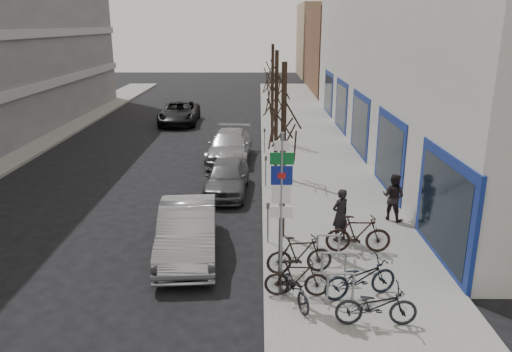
{
  "coord_description": "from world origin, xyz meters",
  "views": [
    {
      "loc": [
        1.89,
        -10.96,
        6.53
      ],
      "look_at": [
        1.78,
        3.85,
        2.0
      ],
      "focal_mm": 35.0,
      "sensor_mm": 36.0,
      "label": 1
    }
  ],
  "objects_px": {
    "parked_car_front": "(188,231)",
    "lane_car": "(179,113)",
    "highway_sign_pole": "(281,206)",
    "bike_near_right": "(297,278)",
    "pedestrian_far": "(393,197)",
    "tree_near": "(284,111)",
    "meter_front": "(268,219)",
    "bike_far_curb": "(376,302)",
    "bike_mid_inner": "(300,254)",
    "tree_far": "(273,71)",
    "bike_near_left": "(294,284)",
    "tree_mid": "(277,85)",
    "bike_rack": "(334,263)",
    "bike_mid_curb": "(360,275)",
    "meter_back": "(264,138)",
    "parked_car_mid": "(227,177)",
    "pedestrian_near": "(340,215)",
    "parked_car_back": "(230,146)",
    "bike_far_inner": "(358,234)",
    "meter_mid": "(266,168)"
  },
  "relations": [
    {
      "from": "tree_near",
      "to": "parked_car_back",
      "type": "height_order",
      "value": "tree_near"
    },
    {
      "from": "tree_near",
      "to": "tree_mid",
      "type": "xyz_separation_m",
      "value": [
        0.0,
        6.5,
        0.0
      ]
    },
    {
      "from": "tree_far",
      "to": "bike_near_left",
      "type": "height_order",
      "value": "tree_far"
    },
    {
      "from": "parked_car_front",
      "to": "lane_car",
      "type": "xyz_separation_m",
      "value": [
        -3.36,
        20.22,
        -0.02
      ]
    },
    {
      "from": "bike_near_left",
      "to": "parked_car_front",
      "type": "bearing_deg",
      "value": 113.3
    },
    {
      "from": "bike_far_curb",
      "to": "parked_car_front",
      "type": "height_order",
      "value": "parked_car_front"
    },
    {
      "from": "bike_rack",
      "to": "bike_far_curb",
      "type": "height_order",
      "value": "bike_far_curb"
    },
    {
      "from": "parked_car_front",
      "to": "pedestrian_near",
      "type": "height_order",
      "value": "pedestrian_near"
    },
    {
      "from": "bike_near_left",
      "to": "bike_near_right",
      "type": "distance_m",
      "value": 0.32
    },
    {
      "from": "bike_far_curb",
      "to": "pedestrian_near",
      "type": "relative_size",
      "value": 1.1
    },
    {
      "from": "tree_far",
      "to": "meter_front",
      "type": "distance_m",
      "value": 13.88
    },
    {
      "from": "bike_mid_inner",
      "to": "bike_far_curb",
      "type": "xyz_separation_m",
      "value": [
        1.5,
        -2.37,
        0.01
      ]
    },
    {
      "from": "bike_mid_curb",
      "to": "bike_mid_inner",
      "type": "relative_size",
      "value": 1.06
    },
    {
      "from": "bike_rack",
      "to": "bike_near_left",
      "type": "distance_m",
      "value": 1.51
    },
    {
      "from": "bike_mid_curb",
      "to": "parked_car_mid",
      "type": "distance_m",
      "value": 8.96
    },
    {
      "from": "parked_car_front",
      "to": "lane_car",
      "type": "height_order",
      "value": "parked_car_front"
    },
    {
      "from": "parked_car_front",
      "to": "lane_car",
      "type": "relative_size",
      "value": 0.87
    },
    {
      "from": "tree_far",
      "to": "pedestrian_near",
      "type": "height_order",
      "value": "tree_far"
    },
    {
      "from": "parked_car_mid",
      "to": "pedestrian_far",
      "type": "bearing_deg",
      "value": -25.51
    },
    {
      "from": "tree_near",
      "to": "bike_mid_curb",
      "type": "height_order",
      "value": "tree_near"
    },
    {
      "from": "tree_mid",
      "to": "meter_front",
      "type": "bearing_deg",
      "value": -93.68
    },
    {
      "from": "meter_front",
      "to": "parked_car_front",
      "type": "distance_m",
      "value": 2.42
    },
    {
      "from": "meter_front",
      "to": "bike_far_inner",
      "type": "height_order",
      "value": "meter_front"
    },
    {
      "from": "bike_near_right",
      "to": "bike_far_inner",
      "type": "relative_size",
      "value": 0.84
    },
    {
      "from": "meter_front",
      "to": "highway_sign_pole",
      "type": "bearing_deg",
      "value": -85.25
    },
    {
      "from": "bike_mid_curb",
      "to": "bike_mid_inner",
      "type": "distance_m",
      "value": 1.81
    },
    {
      "from": "bike_near_left",
      "to": "bike_far_inner",
      "type": "xyz_separation_m",
      "value": [
        2.04,
        2.78,
        0.08
      ]
    },
    {
      "from": "bike_near_right",
      "to": "parked_car_mid",
      "type": "height_order",
      "value": "parked_car_mid"
    },
    {
      "from": "meter_front",
      "to": "parked_car_mid",
      "type": "bearing_deg",
      "value": 107.27
    },
    {
      "from": "tree_far",
      "to": "bike_near_left",
      "type": "relative_size",
      "value": 3.4
    },
    {
      "from": "bike_near_left",
      "to": "pedestrian_near",
      "type": "relative_size",
      "value": 0.98
    },
    {
      "from": "pedestrian_far",
      "to": "parked_car_back",
      "type": "bearing_deg",
      "value": -17.32
    },
    {
      "from": "highway_sign_pole",
      "to": "tree_near",
      "type": "bearing_deg",
      "value": 86.74
    },
    {
      "from": "bike_near_right",
      "to": "tree_mid",
      "type": "bearing_deg",
      "value": 3.1
    },
    {
      "from": "highway_sign_pole",
      "to": "pedestrian_far",
      "type": "relative_size",
      "value": 2.58
    },
    {
      "from": "meter_back",
      "to": "meter_mid",
      "type": "bearing_deg",
      "value": -90.0
    },
    {
      "from": "bike_near_left",
      "to": "pedestrian_far",
      "type": "relative_size",
      "value": 0.99
    },
    {
      "from": "parked_car_mid",
      "to": "pedestrian_near",
      "type": "height_order",
      "value": "pedestrian_near"
    },
    {
      "from": "tree_far",
      "to": "bike_mid_curb",
      "type": "bearing_deg",
      "value": -84.05
    },
    {
      "from": "highway_sign_pole",
      "to": "bike_near_right",
      "type": "distance_m",
      "value": 1.87
    },
    {
      "from": "tree_near",
      "to": "lane_car",
      "type": "distance_m",
      "value": 20.39
    },
    {
      "from": "meter_front",
      "to": "bike_near_right",
      "type": "distance_m",
      "value": 3.22
    },
    {
      "from": "bike_near_left",
      "to": "parked_car_back",
      "type": "distance_m",
      "value": 13.75
    },
    {
      "from": "parked_car_mid",
      "to": "tree_far",
      "type": "bearing_deg",
      "value": 79.39
    },
    {
      "from": "bike_far_inner",
      "to": "tree_mid",
      "type": "bearing_deg",
      "value": 16.58
    },
    {
      "from": "meter_back",
      "to": "parked_car_back",
      "type": "relative_size",
      "value": 0.25
    },
    {
      "from": "tree_far",
      "to": "meter_back",
      "type": "bearing_deg",
      "value": -100.2
    },
    {
      "from": "tree_far",
      "to": "bike_far_inner",
      "type": "xyz_separation_m",
      "value": [
        2.15,
        -14.17,
        -3.38
      ]
    },
    {
      "from": "tree_far",
      "to": "parked_car_mid",
      "type": "xyz_separation_m",
      "value": [
        -2.0,
        -8.5,
        -3.42
      ]
    },
    {
      "from": "tree_near",
      "to": "lane_car",
      "type": "height_order",
      "value": "tree_near"
    }
  ]
}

